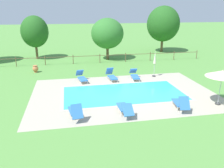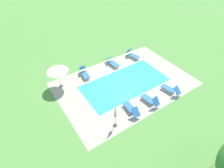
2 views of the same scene
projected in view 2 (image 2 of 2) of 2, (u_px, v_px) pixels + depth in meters
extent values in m
plane|color=#599342|center=(125.00, 83.00, 18.75)|extent=(160.00, 160.00, 0.00)
cube|color=#B2A893|center=(125.00, 83.00, 18.74)|extent=(13.33, 9.01, 0.01)
cube|color=#38C6D1|center=(125.00, 83.00, 18.74)|extent=(8.70, 4.38, 0.01)
cube|color=#C0B59F|center=(139.00, 97.00, 17.30)|extent=(9.18, 0.24, 0.01)
cube|color=#C0B59F|center=(112.00, 72.00, 20.18)|extent=(9.18, 0.24, 0.01)
cube|color=#C0B59F|center=(86.00, 101.00, 16.87)|extent=(0.24, 4.38, 0.01)
cube|color=#C0B59F|center=(157.00, 69.00, 20.61)|extent=(0.24, 4.38, 0.01)
cube|color=#3370BC|center=(129.00, 107.00, 15.96)|extent=(0.71, 1.35, 0.07)
cube|color=#3370BC|center=(136.00, 112.00, 15.15)|extent=(0.66, 0.74, 0.59)
cube|color=silver|center=(129.00, 107.00, 16.00)|extent=(0.68, 1.32, 0.04)
cylinder|color=silver|center=(123.00, 105.00, 16.35)|extent=(0.04, 0.04, 0.28)
cylinder|color=silver|center=(128.00, 103.00, 16.53)|extent=(0.04, 0.04, 0.28)
cylinder|color=silver|center=(130.00, 113.00, 15.62)|extent=(0.04, 0.04, 0.28)
cylinder|color=silver|center=(135.00, 111.00, 15.81)|extent=(0.04, 0.04, 0.28)
cube|color=#3370BC|center=(85.00, 75.00, 19.30)|extent=(0.78, 1.37, 0.07)
cube|color=#3370BC|center=(82.00, 68.00, 19.68)|extent=(0.67, 0.63, 0.72)
cube|color=silver|center=(85.00, 75.00, 19.34)|extent=(0.74, 1.34, 0.04)
cylinder|color=silver|center=(90.00, 78.00, 19.13)|extent=(0.04, 0.04, 0.28)
cylinder|color=silver|center=(85.00, 80.00, 18.96)|extent=(0.04, 0.04, 0.28)
cylinder|color=silver|center=(86.00, 72.00, 19.87)|extent=(0.04, 0.04, 0.28)
cylinder|color=silver|center=(82.00, 74.00, 19.71)|extent=(0.04, 0.04, 0.28)
cube|color=#3370BC|center=(168.00, 88.00, 17.74)|extent=(0.83, 1.39, 0.07)
cube|color=#3370BC|center=(177.00, 91.00, 17.03)|extent=(0.71, 0.74, 0.65)
cube|color=silver|center=(168.00, 89.00, 17.77)|extent=(0.80, 1.36, 0.04)
cylinder|color=silver|center=(161.00, 88.00, 18.01)|extent=(0.04, 0.04, 0.28)
cylinder|color=silver|center=(164.00, 86.00, 18.28)|extent=(0.04, 0.04, 0.28)
cylinder|color=silver|center=(171.00, 94.00, 17.42)|extent=(0.04, 0.04, 0.28)
cylinder|color=silver|center=(174.00, 91.00, 17.69)|extent=(0.04, 0.04, 0.28)
cube|color=#3370BC|center=(114.00, 64.00, 20.79)|extent=(0.64, 1.32, 0.07)
cube|color=#3370BC|center=(109.00, 58.00, 21.23)|extent=(0.62, 0.74, 0.55)
cube|color=silver|center=(114.00, 64.00, 20.82)|extent=(0.61, 1.29, 0.04)
cylinder|color=silver|center=(119.00, 67.00, 20.68)|extent=(0.04, 0.04, 0.28)
cylinder|color=silver|center=(115.00, 68.00, 20.46)|extent=(0.04, 0.04, 0.28)
cylinder|color=silver|center=(113.00, 62.00, 21.35)|extent=(0.04, 0.04, 0.28)
cylinder|color=silver|center=(109.00, 64.00, 21.13)|extent=(0.04, 0.04, 0.28)
cube|color=#3370BC|center=(148.00, 99.00, 16.68)|extent=(0.74, 1.36, 0.07)
cube|color=#3370BC|center=(156.00, 102.00, 15.94)|extent=(0.66, 0.62, 0.72)
cube|color=silver|center=(148.00, 99.00, 16.71)|extent=(0.71, 1.33, 0.04)
cylinder|color=silver|center=(141.00, 98.00, 16.99)|extent=(0.04, 0.04, 0.28)
cylinder|color=silver|center=(145.00, 95.00, 17.23)|extent=(0.04, 0.04, 0.28)
cylinder|color=silver|center=(150.00, 105.00, 16.35)|extent=(0.04, 0.04, 0.28)
cylinder|color=silver|center=(154.00, 102.00, 16.60)|extent=(0.04, 0.04, 0.28)
cube|color=#3370BC|center=(134.00, 56.00, 22.01)|extent=(0.78, 1.37, 0.07)
cube|color=#3370BC|center=(129.00, 51.00, 22.28)|extent=(0.67, 0.62, 0.73)
cube|color=silver|center=(134.00, 56.00, 22.05)|extent=(0.74, 1.34, 0.04)
cylinder|color=silver|center=(139.00, 58.00, 21.95)|extent=(0.04, 0.04, 0.28)
cylinder|color=silver|center=(136.00, 60.00, 21.69)|extent=(0.04, 0.04, 0.28)
cylinder|color=silver|center=(132.00, 55.00, 22.56)|extent=(0.04, 0.04, 0.28)
cylinder|color=silver|center=(129.00, 56.00, 22.31)|extent=(0.04, 0.04, 0.28)
cylinder|color=#383838|center=(61.00, 86.00, 18.38)|extent=(0.36, 0.36, 0.08)
cylinder|color=#B2B5B7|center=(59.00, 78.00, 17.65)|extent=(0.04, 0.04, 2.27)
cone|color=beige|center=(57.00, 70.00, 17.02)|extent=(2.06, 2.06, 0.40)
sphere|color=beige|center=(57.00, 68.00, 16.88)|extent=(0.06, 0.06, 0.06)
cylinder|color=#383838|center=(115.00, 125.00, 14.83)|extent=(0.32, 0.32, 0.08)
cylinder|color=#B2B5B7|center=(115.00, 121.00, 14.45)|extent=(0.04, 0.04, 1.23)
cone|color=beige|center=(115.00, 111.00, 13.68)|extent=(0.27, 0.27, 1.07)
sphere|color=beige|center=(115.00, 106.00, 13.32)|extent=(0.05, 0.05, 0.05)
cylinder|color=brown|center=(221.00, 159.00, 12.20)|extent=(0.08, 0.08, 1.05)
cube|color=brown|center=(223.00, 157.00, 11.99)|extent=(24.25, 0.05, 0.05)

